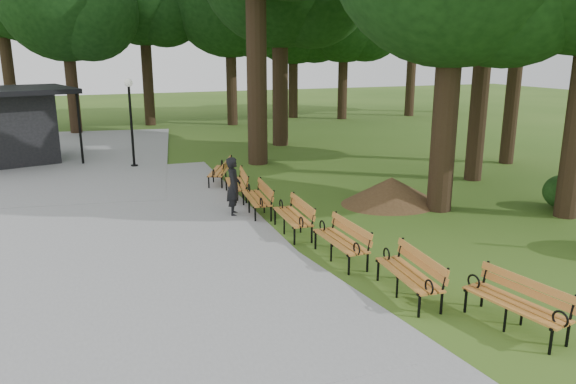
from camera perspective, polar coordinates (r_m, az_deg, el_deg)
name	(u,v)px	position (r m, az deg, el deg)	size (l,w,h in m)	color
ground	(302,250)	(12.90, 1.42, -6.01)	(100.00, 100.00, 0.00)	#335618
path	(113,230)	(14.82, -17.74, -3.83)	(12.00, 38.00, 0.06)	gray
person	(234,187)	(15.36, -5.67, 0.56)	(0.61, 0.40, 1.67)	black
kiosk	(0,126)	(25.17, -27.75, 6.06)	(4.89, 4.25, 3.06)	black
lamp_post	(130,105)	(22.34, -16.10, 8.70)	(0.32, 0.32, 3.47)	black
dirt_mound	(391,190)	(16.88, 10.66, 0.17)	(2.59, 2.59, 0.81)	#47301C
bench_0	(515,304)	(10.02, 22.53, -10.73)	(1.90, 0.64, 0.88)	#C6752D
bench_1	(408,275)	(10.65, 12.40, -8.38)	(1.90, 0.64, 0.88)	#C6752D
bench_2	(340,241)	(12.20, 5.46, -5.11)	(1.90, 0.64, 0.88)	#C6752D
bench_3	(293,217)	(13.87, 0.47, -2.59)	(1.90, 0.64, 0.88)	#C6752D
bench_4	(257,199)	(15.58, -3.28, -0.69)	(1.90, 0.64, 0.88)	#C6752D
bench_5	(236,184)	(17.29, -5.46, 0.81)	(1.90, 0.64, 0.88)	#C6752D
bench_6	(219,171)	(19.22, -7.14, 2.16)	(1.90, 0.64, 0.88)	#C6752D
shrub_1	(562,208)	(18.07, 26.60, -1.54)	(1.19, 1.19, 1.01)	#193D14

